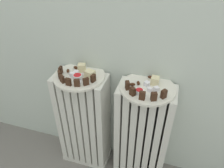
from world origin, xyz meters
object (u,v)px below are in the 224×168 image
(plate_left, at_px, (79,76))
(jam_bowl_right, at_px, (139,91))
(jam_bowl_left, at_px, (78,77))
(fork, at_px, (83,77))
(plate_right, at_px, (147,88))
(radiator_left, at_px, (84,122))
(radiator_right, at_px, (142,135))

(plate_left, xyz_separation_m, jam_bowl_right, (0.33, -0.06, 0.02))
(jam_bowl_left, height_order, fork, jam_bowl_left)
(plate_left, bearing_deg, plate_right, 0.00)
(radiator_left, bearing_deg, radiator_right, 0.00)
(plate_right, height_order, jam_bowl_left, jam_bowl_left)
(radiator_right, distance_m, plate_right, 0.34)
(jam_bowl_left, distance_m, fork, 0.03)
(plate_left, distance_m, fork, 0.03)
(radiator_left, xyz_separation_m, plate_right, (0.36, 0.00, 0.34))
(radiator_left, height_order, jam_bowl_right, jam_bowl_right)
(radiator_left, height_order, plate_left, plate_left)
(radiator_left, relative_size, jam_bowl_right, 16.96)
(radiator_left, distance_m, jam_bowl_right, 0.49)
(fork, bearing_deg, jam_bowl_left, -122.53)
(plate_right, bearing_deg, jam_bowl_left, -174.15)
(plate_right, distance_m, jam_bowl_right, 0.07)
(plate_right, distance_m, fork, 0.34)
(jam_bowl_left, distance_m, jam_bowl_right, 0.32)
(jam_bowl_left, relative_size, fork, 0.46)
(radiator_left, distance_m, radiator_right, 0.36)
(radiator_left, height_order, radiator_right, same)
(plate_right, relative_size, jam_bowl_left, 5.71)
(radiator_right, relative_size, plate_right, 2.45)
(radiator_right, relative_size, jam_bowl_left, 13.96)
(plate_right, xyz_separation_m, fork, (-0.34, -0.01, 0.01))
(radiator_right, distance_m, jam_bowl_left, 0.51)
(radiator_left, distance_m, plate_right, 0.50)
(fork, bearing_deg, plate_left, 155.09)
(plate_left, height_order, jam_bowl_right, jam_bowl_right)
(plate_right, xyz_separation_m, jam_bowl_right, (-0.03, -0.06, 0.02))
(fork, bearing_deg, jam_bowl_right, -9.18)
(jam_bowl_right, bearing_deg, fork, 170.82)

